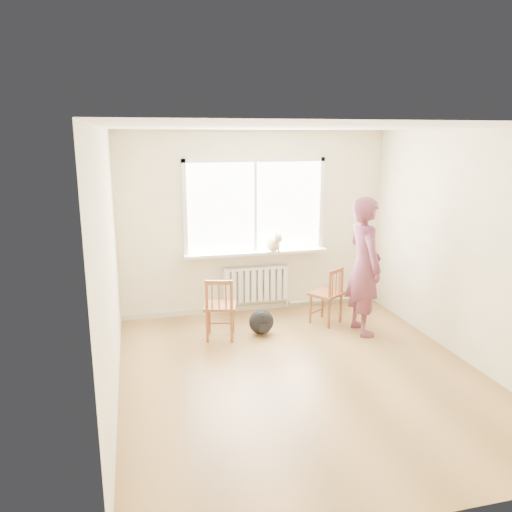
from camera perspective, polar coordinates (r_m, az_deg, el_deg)
floor at (r=5.78m, az=5.32°, el=-13.38°), size 4.50×4.50×0.00m
ceiling at (r=5.16m, az=6.00°, el=14.45°), size 4.50×4.50×0.00m
back_wall at (r=7.42m, az=-0.17°, el=3.76°), size 4.00×0.01×2.70m
window at (r=7.35m, az=-0.12°, el=6.12°), size 2.12×0.05×1.42m
windowsill at (r=7.40m, az=0.04°, el=0.41°), size 2.15×0.22×0.04m
radiator at (r=7.54m, az=0.01°, el=-3.19°), size 1.00×0.12×0.55m
heating_pipe at (r=8.06m, az=8.64°, el=-4.92°), size 1.40×0.04×0.04m
baseboard at (r=7.74m, az=-0.13°, el=-5.86°), size 4.00×0.03×0.08m
chair_left at (r=6.55m, az=-4.16°, el=-6.01°), size 0.50×0.48×0.84m
chair_right at (r=7.14m, az=8.32°, el=-4.50°), size 0.56×0.55×0.83m
person at (r=6.78m, az=12.27°, el=-1.15°), size 0.45×0.68×1.86m
cat at (r=7.35m, az=2.01°, el=1.46°), size 0.27×0.45×0.31m
backpack at (r=6.79m, az=0.62°, el=-7.54°), size 0.37×0.30×0.34m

